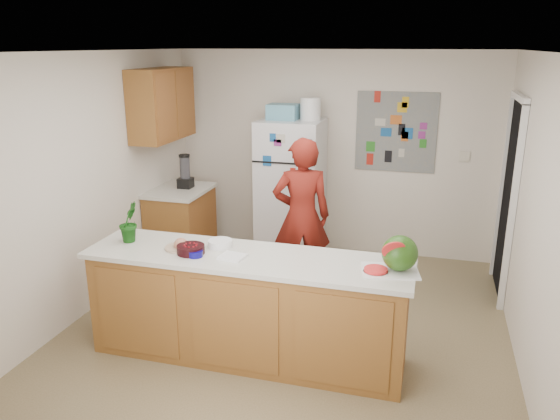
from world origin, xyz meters
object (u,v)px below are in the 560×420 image
(person, at_px, (302,217))
(cherry_bowl, at_px, (191,249))
(watermelon, at_px, (400,253))
(refrigerator, at_px, (291,189))

(person, relative_size, cherry_bowl, 7.36)
(person, bearing_deg, watermelon, 108.80)
(watermelon, bearing_deg, cherry_bowl, -177.12)
(cherry_bowl, bearing_deg, watermelon, 2.88)
(refrigerator, xyz_separation_m, cherry_bowl, (-0.20, -2.46, 0.11))
(refrigerator, height_order, watermelon, refrigerator)
(cherry_bowl, bearing_deg, person, 68.45)
(refrigerator, xyz_separation_m, person, (0.38, -0.99, -0.02))
(watermelon, bearing_deg, refrigerator, 121.58)
(person, xyz_separation_m, watermelon, (1.08, -1.38, 0.23))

